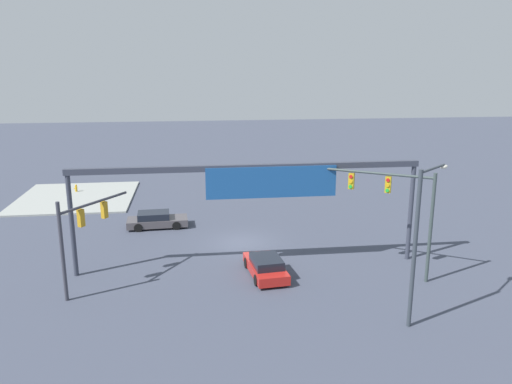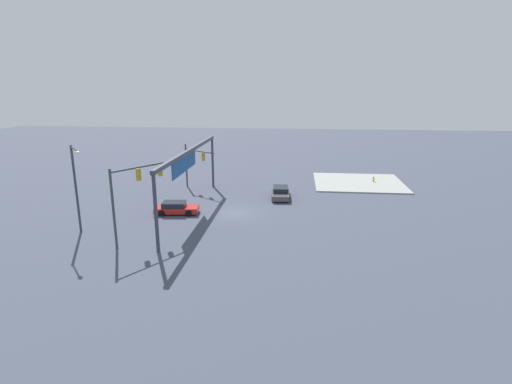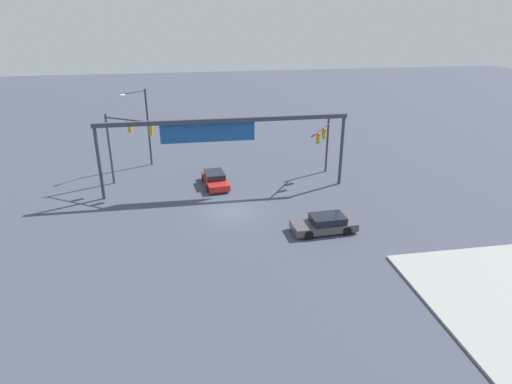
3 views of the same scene
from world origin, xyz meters
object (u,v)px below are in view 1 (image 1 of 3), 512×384
at_px(streetlamp_curved_arm, 419,235).
at_px(sedan_car_approaching, 266,266).
at_px(traffic_signal_near_corner, 81,227).
at_px(traffic_signal_opposite_side, 397,200).
at_px(fire_hydrant_on_curb, 76,188).
at_px(sedan_car_waiting_far, 156,220).

relative_size(streetlamp_curved_arm, sedan_car_approaching, 1.72).
xyz_separation_m(traffic_signal_near_corner, traffic_signal_opposite_side, (-17.59, 0.29, 0.96)).
distance_m(traffic_signal_opposite_side, fire_hydrant_on_curb, 32.71).
bearing_deg(traffic_signal_opposite_side, traffic_signal_near_corner, 31.79).
bearing_deg(traffic_signal_opposite_side, sedan_car_waiting_far, -5.02).
bearing_deg(sedan_car_waiting_far, traffic_signal_opposite_side, -40.69).
bearing_deg(streetlamp_curved_arm, traffic_signal_near_corner, 120.24).
height_order(traffic_signal_near_corner, traffic_signal_opposite_side, traffic_signal_opposite_side).
relative_size(sedan_car_approaching, sedan_car_waiting_far, 0.95).
xyz_separation_m(traffic_signal_near_corner, sedan_car_waiting_far, (-3.18, -10.86, -3.10)).
height_order(sedan_car_approaching, fire_hydrant_on_curb, sedan_car_approaching).
distance_m(traffic_signal_near_corner, sedan_car_waiting_far, 11.74).
xyz_separation_m(traffic_signal_near_corner, fire_hydrant_on_curb, (5.28, -22.73, -3.19)).
bearing_deg(fire_hydrant_on_curb, sedan_car_approaching, 125.07).
bearing_deg(sedan_car_approaching, sedan_car_waiting_far, 28.52).
xyz_separation_m(traffic_signal_opposite_side, streetlamp_curved_arm, (1.25, 5.53, -0.12)).
height_order(traffic_signal_near_corner, sedan_car_waiting_far, traffic_signal_near_corner).
bearing_deg(sedan_car_waiting_far, streetlamp_curved_arm, -54.68).
bearing_deg(traffic_signal_near_corner, fire_hydrant_on_curb, 47.22).
relative_size(traffic_signal_opposite_side, fire_hydrant_on_curb, 9.00).
bearing_deg(sedan_car_waiting_far, traffic_signal_near_corner, -109.26).
xyz_separation_m(traffic_signal_opposite_side, sedan_car_waiting_far, (14.40, -11.16, -4.06)).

